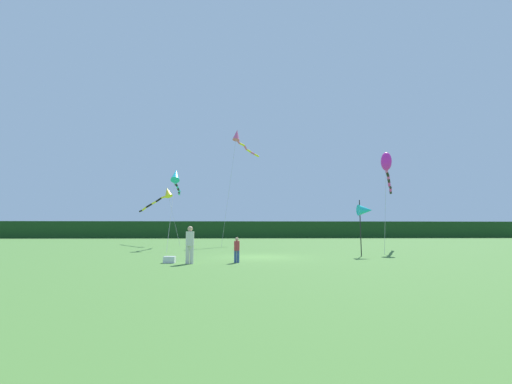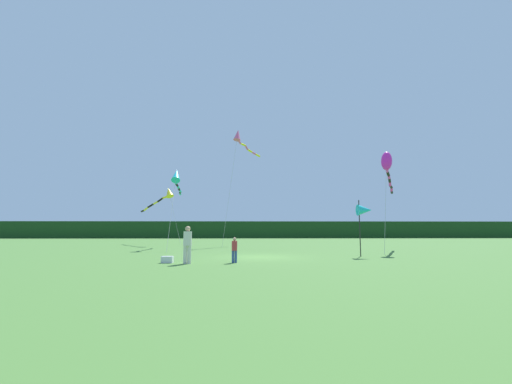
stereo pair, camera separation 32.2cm
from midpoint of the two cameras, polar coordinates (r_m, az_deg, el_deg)
ground_plane at (r=19.88m, az=0.99°, el=-11.35°), size 120.00×120.00×0.00m
distant_treeline at (r=64.80m, az=-0.87°, el=-6.64°), size 108.00×3.07×3.25m
person_adult at (r=16.24m, az=-11.39°, el=-8.71°), size 0.40×0.40×1.80m
person_child at (r=16.44m, az=-3.24°, el=-9.89°), size 0.27×0.27×1.25m
cooler_box at (r=16.93m, az=-14.77°, el=-11.41°), size 0.55×0.39×0.32m
banner_flag_pole at (r=21.42m, az=18.93°, el=-3.10°), size 0.90×0.70×3.48m
kite_rainbow at (r=35.70m, az=-2.59°, el=9.41°), size 3.98×6.10×12.42m
kite_cyan at (r=30.05m, az=-13.47°, el=2.53°), size 1.00×8.65×7.26m
kite_yellow at (r=36.43m, az=-15.48°, el=-0.60°), size 6.17×6.50×6.28m
kite_magenta at (r=26.97m, az=22.40°, el=4.21°), size 3.85×6.67×7.55m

